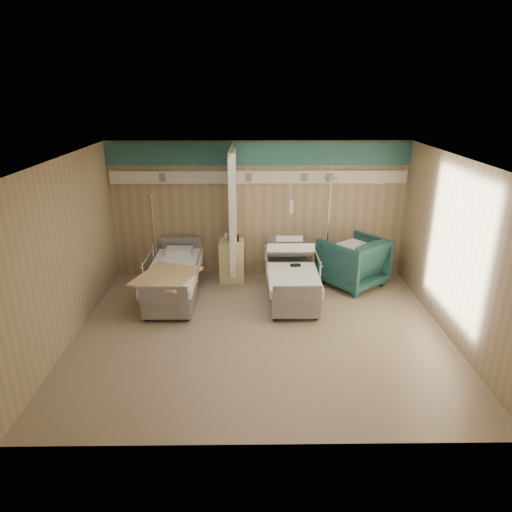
# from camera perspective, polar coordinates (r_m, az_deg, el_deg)

# --- Properties ---
(ground) EXTENTS (6.00, 5.00, 0.00)m
(ground) POSITION_cam_1_polar(r_m,az_deg,el_deg) (7.57, 0.62, -9.51)
(ground) COLOR gray
(ground) RESTS_ON ground
(room_walls) EXTENTS (6.04, 5.04, 2.82)m
(room_walls) POSITION_cam_1_polar(r_m,az_deg,el_deg) (7.08, 0.39, 4.73)
(room_walls) COLOR tan
(room_walls) RESTS_ON ground
(bed_right) EXTENTS (1.00, 2.16, 0.63)m
(bed_right) POSITION_cam_1_polar(r_m,az_deg,el_deg) (8.62, 4.44, -3.34)
(bed_right) COLOR white
(bed_right) RESTS_ON ground
(bed_left) EXTENTS (1.00, 2.16, 0.63)m
(bed_left) POSITION_cam_1_polar(r_m,az_deg,el_deg) (8.71, -10.17, -3.36)
(bed_left) COLOR white
(bed_left) RESTS_ON ground
(bedside_cabinet) EXTENTS (0.50, 0.48, 0.85)m
(bedside_cabinet) POSITION_cam_1_polar(r_m,az_deg,el_deg) (9.39, -3.02, -0.55)
(bedside_cabinet) COLOR #F3E798
(bedside_cabinet) RESTS_ON ground
(visitor_armchair) EXTENTS (1.53, 1.53, 1.01)m
(visitor_armchair) POSITION_cam_1_polar(r_m,az_deg,el_deg) (9.30, 11.99, -0.69)
(visitor_armchair) COLOR #1D4A49
(visitor_armchair) RESTS_ON ground
(waffle_blanket) EXTENTS (0.74, 0.73, 0.06)m
(waffle_blanket) POSITION_cam_1_polar(r_m,az_deg,el_deg) (9.08, 12.17, 2.37)
(waffle_blanket) COLOR white
(waffle_blanket) RESTS_ON visitor_armchair
(iv_stand_right) EXTENTS (0.39, 0.39, 2.16)m
(iv_stand_right) POSITION_cam_1_polar(r_m,az_deg,el_deg) (9.44, 8.75, -0.54)
(iv_stand_right) COLOR silver
(iv_stand_right) RESTS_ON ground
(iv_stand_left) EXTENTS (0.32, 0.32, 1.82)m
(iv_stand_left) POSITION_cam_1_polar(r_m,az_deg,el_deg) (9.58, -12.28, -0.90)
(iv_stand_left) COLOR silver
(iv_stand_left) RESTS_ON ground
(call_remote) EXTENTS (0.20, 0.11, 0.04)m
(call_remote) POSITION_cam_1_polar(r_m,az_deg,el_deg) (8.54, 4.94, -1.15)
(call_remote) COLOR black
(call_remote) RESTS_ON bed_right
(tan_blanket) EXTENTS (1.22, 1.37, 0.04)m
(tan_blanket) POSITION_cam_1_polar(r_m,az_deg,el_deg) (8.17, -11.12, -2.51)
(tan_blanket) COLOR tan
(tan_blanket) RESTS_ON bed_left
(toiletry_bag) EXTENTS (0.21, 0.14, 0.11)m
(toiletry_bag) POSITION_cam_1_polar(r_m,az_deg,el_deg) (9.22, -2.79, 2.22)
(toiletry_bag) COLOR black
(toiletry_bag) RESTS_ON bedside_cabinet
(white_cup) EXTENTS (0.12, 0.12, 0.14)m
(white_cup) POSITION_cam_1_polar(r_m,az_deg,el_deg) (9.31, -3.68, 2.50)
(white_cup) COLOR white
(white_cup) RESTS_ON bedside_cabinet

